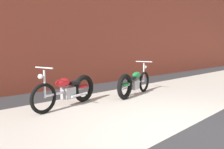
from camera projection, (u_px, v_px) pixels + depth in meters
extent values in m
plane|color=#2D2D30|center=(180.00, 132.00, 3.56)|extent=(80.00, 80.00, 0.00)
cube|color=#B2ADA3|center=(111.00, 110.00, 4.83)|extent=(36.00, 3.50, 0.01)
torus|color=black|center=(44.00, 98.00, 4.54)|extent=(0.68, 0.23, 0.68)
torus|color=black|center=(84.00, 88.00, 5.60)|extent=(0.74, 0.29, 0.73)
cylinder|color=silver|center=(66.00, 92.00, 5.06)|extent=(1.22, 0.33, 0.06)
cube|color=#99999E|center=(68.00, 93.00, 5.13)|extent=(0.36, 0.28, 0.28)
ellipsoid|color=red|center=(63.00, 82.00, 4.97)|extent=(0.47, 0.28, 0.20)
ellipsoid|color=red|center=(83.00, 86.00, 5.55)|extent=(0.47, 0.27, 0.10)
cube|color=black|center=(74.00, 83.00, 5.27)|extent=(0.32, 0.26, 0.08)
cylinder|color=silver|center=(45.00, 84.00, 4.53)|extent=(0.05, 0.05, 0.62)
cylinder|color=silver|center=(44.00, 68.00, 4.49)|extent=(0.16, 0.57, 0.03)
sphere|color=white|center=(40.00, 76.00, 4.43)|extent=(0.11, 0.11, 0.11)
cylinder|color=silver|center=(80.00, 95.00, 5.26)|extent=(0.55, 0.18, 0.06)
torus|color=black|center=(144.00, 82.00, 6.95)|extent=(0.68, 0.24, 0.68)
torus|color=black|center=(125.00, 87.00, 5.86)|extent=(0.74, 0.30, 0.73)
cylinder|color=silver|center=(135.00, 83.00, 6.40)|extent=(1.21, 0.35, 0.06)
cube|color=#99999E|center=(134.00, 85.00, 6.34)|extent=(0.36, 0.29, 0.28)
ellipsoid|color=#197A38|center=(137.00, 75.00, 6.44)|extent=(0.47, 0.29, 0.20)
ellipsoid|color=#197A38|center=(126.00, 84.00, 5.90)|extent=(0.47, 0.28, 0.10)
cube|color=black|center=(131.00, 78.00, 6.15)|extent=(0.32, 0.26, 0.08)
cylinder|color=silver|center=(144.00, 73.00, 6.88)|extent=(0.05, 0.05, 0.62)
cylinder|color=silver|center=(144.00, 62.00, 6.84)|extent=(0.17, 0.57, 0.03)
sphere|color=white|center=(145.00, 67.00, 6.94)|extent=(0.11, 0.11, 0.11)
cylinder|color=silver|center=(126.00, 88.00, 6.23)|extent=(0.55, 0.19, 0.06)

